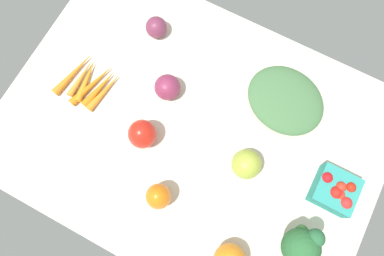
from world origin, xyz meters
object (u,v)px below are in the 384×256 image
berry_basket (335,191)px  heirloom_tomato_green (246,164)px  bell_pepper_red (142,134)px  red_onion_near_basket (156,27)px  carrot_bunch (89,82)px  broccoli_head (301,247)px  bell_pepper_orange (158,196)px  leafy_greens_clump (286,100)px  red_onion_center (167,87)px

berry_basket → heirloom_tomato_green: (-23.10, -4.53, 0.54)cm
bell_pepper_red → red_onion_near_basket: bell_pepper_red is taller
berry_basket → red_onion_near_basket: berry_basket is taller
carrot_bunch → heirloom_tomato_green: bearing=-1.1°
broccoli_head → red_onion_near_basket: broccoli_head is taller
carrot_bunch → bell_pepper_orange: bearing=-29.5°
red_onion_near_basket → heirloom_tomato_green: bearing=-30.9°
bell_pepper_orange → red_onion_near_basket: bearing=120.0°
berry_basket → bell_pepper_red: (-50.74, -10.20, 1.14)cm
heirloom_tomato_green → carrot_bunch: (-49.20, 0.91, -2.79)cm
bell_pepper_red → carrot_bunch: (-21.57, 6.59, -3.40)cm
bell_pepper_orange → broccoli_head: bearing=8.6°
red_onion_near_basket → leafy_greens_clump: bearing=-3.5°
berry_basket → red_onion_near_basket: size_ratio=1.65×
heirloom_tomato_green → carrot_bunch: heirloom_tomato_green is taller
broccoli_head → bell_pepper_orange: size_ratio=1.43×
bell_pepper_red → bell_pepper_orange: (11.56, -12.12, -0.08)cm
heirloom_tomato_green → red_onion_near_basket: heirloom_tomato_green is taller
carrot_bunch → red_onion_near_basket: 24.87cm
heirloom_tomato_green → broccoli_head: bearing=-32.4°
berry_basket → red_onion_center: bearing=174.9°
broccoli_head → leafy_greens_clump: bearing=117.4°
broccoli_head → red_onion_near_basket: (-59.73, 36.42, -4.75)cm
broccoli_head → carrot_bunch: (-68.73, 13.31, -6.72)cm
heirloom_tomato_green → red_onion_near_basket: (-40.20, 24.02, -0.83)cm
carrot_bunch → leafy_greens_clump: bearing=21.8°
red_onion_center → bell_pepper_orange: bearing=-65.5°
red_onion_center → bell_pepper_red: bearing=-87.3°
heirloom_tomato_green → red_onion_center: heirloom_tomato_green is taller
bell_pepper_red → red_onion_near_basket: 32.27cm
heirloom_tomato_green → berry_basket: bearing=11.1°
berry_basket → red_onion_center: red_onion_center is taller
bell_pepper_red → bell_pepper_orange: size_ratio=1.02×
berry_basket → heirloom_tomato_green: heirloom_tomato_green is taller
red_onion_near_basket → leafy_greens_clump: size_ratio=0.28×
bell_pepper_red → leafy_greens_clump: bell_pepper_red is taller
red_onion_center → heirloom_tomato_green: bearing=-17.9°
leafy_greens_clump → bell_pepper_orange: bearing=-114.7°
carrot_bunch → red_onion_center: size_ratio=2.26×
berry_basket → red_onion_center: (-51.45, 4.63, 0.21)cm
broccoli_head → red_onion_center: bearing=155.8°
heirloom_tomato_green → broccoli_head: broccoli_head is taller
carrot_bunch → berry_basket: bearing=2.9°
leafy_greens_clump → red_onion_center: size_ratio=3.07×
carrot_bunch → red_onion_near_basket: size_ratio=2.62×
red_onion_center → leafy_greens_clump: bearing=22.0°
bell_pepper_red → bell_pepper_orange: bell_pepper_red is taller
heirloom_tomato_green → red_onion_center: (-28.34, 9.16, -0.33)cm
red_onion_center → carrot_bunch: bearing=-158.4°
broccoli_head → carrot_bunch: broccoli_head is taller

